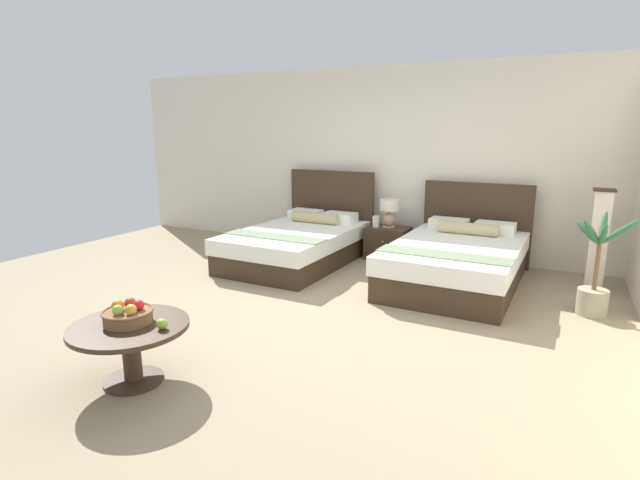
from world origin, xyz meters
name	(u,v)px	position (x,y,z in m)	size (l,w,h in m)	color
ground_plane	(314,314)	(0.00, 0.00, -0.01)	(9.56, 9.30, 0.02)	gray
wall_back	(403,161)	(0.00, 2.85, 1.35)	(9.56, 0.12, 2.71)	beige
bed_near_window	(299,242)	(-1.08, 1.65, 0.28)	(1.43, 2.21, 1.20)	#38281B
bed_near_corner	(458,260)	(1.08, 1.64, 0.29)	(1.47, 2.24, 1.12)	#38281B
nightstand	(388,243)	(-0.03, 2.37, 0.23)	(0.58, 0.47, 0.45)	#38281B
table_lamp	(389,210)	(-0.03, 2.39, 0.70)	(0.27, 0.27, 0.40)	tan
vase	(376,221)	(-0.21, 2.33, 0.53)	(0.10, 0.10, 0.16)	silver
coffee_table	(130,339)	(-0.55, -1.82, 0.34)	(0.84, 0.84, 0.45)	#38281B
fruit_bowl	(128,314)	(-0.58, -1.79, 0.51)	(0.36, 0.36, 0.17)	brown
loose_apple	(162,324)	(-0.28, -1.77, 0.49)	(0.08, 0.08, 0.08)	#8DB43E
floor_lamp_corner	(598,241)	(2.54, 2.04, 0.59)	(0.22, 0.22, 1.17)	#332215
potted_palm	(594,286)	(2.50, 1.20, 0.30)	(0.57, 0.44, 1.04)	gray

